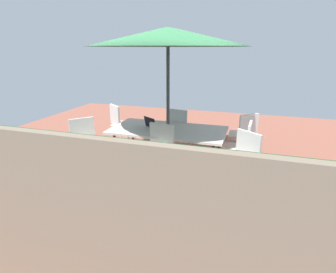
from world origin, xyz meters
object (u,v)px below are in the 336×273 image
(chair_south, at_px, (180,128))
(chair_north, at_px, (158,151))
(patio_umbrella, at_px, (168,38))
(cup, at_px, (173,128))
(chair_southeast, at_px, (121,123))
(laptop, at_px, (153,125))
(chair_southwest, at_px, (243,134))
(chair_west, at_px, (239,146))
(chair_northeast, at_px, (85,143))
(dining_table, at_px, (168,131))
(chair_northwest, at_px, (241,160))

(chair_south, height_order, chair_north, same)
(patio_umbrella, xyz_separation_m, chair_south, (-0.02, -0.74, -1.78))
(chair_north, xyz_separation_m, cup, (-0.07, -0.61, 0.23))
(patio_umbrella, bearing_deg, chair_north, 93.67)
(chair_southeast, bearing_deg, cup, -170.91)
(chair_southeast, distance_m, laptop, 1.28)
(chair_south, distance_m, chair_southwest, 1.31)
(chair_west, distance_m, chair_northeast, 2.72)
(chair_northeast, bearing_deg, dining_table, -18.23)
(chair_northwest, height_order, chair_southwest, same)
(patio_umbrella, height_order, chair_northwest, patio_umbrella)
(patio_umbrella, xyz_separation_m, chair_north, (-0.04, 0.68, -1.78))
(chair_southeast, height_order, chair_southwest, same)
(patio_umbrella, bearing_deg, laptop, -0.46)
(chair_south, bearing_deg, patio_umbrella, 95.14)
(laptop, relative_size, cup, 3.85)
(chair_west, relative_size, cup, 9.38)
(chair_west, bearing_deg, chair_north, -60.98)
(patio_umbrella, height_order, cup, patio_umbrella)
(chair_south, distance_m, laptop, 0.84)
(chair_southeast, xyz_separation_m, chair_northeast, (-0.01, 1.44, 0.00))
(patio_umbrella, distance_m, chair_northeast, 2.34)
(dining_table, distance_m, chair_southwest, 1.52)
(chair_northwest, bearing_deg, chair_northeast, -142.40)
(dining_table, relative_size, chair_south, 2.17)
(chair_west, height_order, chair_northeast, same)
(chair_north, bearing_deg, chair_southeast, 141.01)
(chair_northwest, height_order, chair_north, same)
(patio_umbrella, relative_size, chair_northeast, 2.80)
(chair_west, bearing_deg, cup, -86.25)
(chair_southeast, bearing_deg, chair_south, -141.31)
(chair_north, bearing_deg, chair_west, 32.55)
(chair_south, distance_m, cup, 0.85)
(patio_umbrella, bearing_deg, dining_table, 0.00)
(dining_table, xyz_separation_m, patio_umbrella, (0.00, 0.00, 1.65))
(cup, bearing_deg, chair_southwest, -146.98)
(chair_southwest, height_order, cup, chair_southwest)
(chair_northeast, bearing_deg, chair_northwest, -45.93)
(chair_northeast, relative_size, chair_southwest, 1.00)
(chair_southeast, xyz_separation_m, laptop, (-1.04, 0.72, 0.23))
(chair_west, relative_size, laptop, 2.44)
(dining_table, xyz_separation_m, chair_southwest, (-1.33, -0.72, -0.13))
(chair_northwest, bearing_deg, dining_table, -169.65)
(patio_umbrella, height_order, chair_south, patio_umbrella)
(dining_table, distance_m, laptop, 0.31)
(laptop, bearing_deg, chair_northwest, -169.82)
(laptop, distance_m, cup, 0.42)
(chair_southeast, bearing_deg, laptop, -176.92)
(chair_northeast, bearing_deg, chair_south, 0.58)
(chair_south, height_order, chair_southwest, same)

